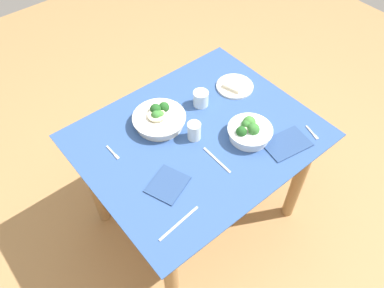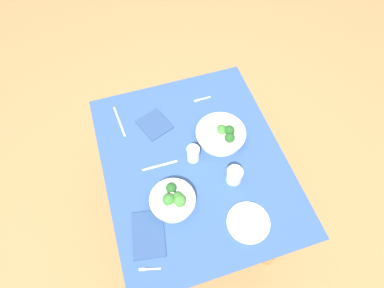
{
  "view_description": "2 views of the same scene",
  "coord_description": "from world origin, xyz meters",
  "px_view_note": "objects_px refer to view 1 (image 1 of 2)",
  "views": [
    {
      "loc": [
        -0.82,
        -0.94,
        2.17
      ],
      "look_at": [
        -0.06,
        -0.03,
        0.77
      ],
      "focal_mm": 36.26,
      "sensor_mm": 36.0,
      "label": 1
    },
    {
      "loc": [
        0.75,
        -0.25,
        2.24
      ],
      "look_at": [
        -0.1,
        0.02,
        0.77
      ],
      "focal_mm": 30.5,
      "sensor_mm": 36.0,
      "label": 2
    }
  ],
  "objects_px": {
    "broccoli_bowl_far": "(159,119)",
    "broccoli_bowl_near": "(249,131)",
    "table_knife_left": "(217,160)",
    "fork_by_near_bowl": "(113,153)",
    "napkin_folded_lower": "(168,184)",
    "bread_side_plate": "(235,86)",
    "table_knife_right": "(179,223)",
    "napkin_folded_upper": "(287,144)",
    "fork_by_far_bowl": "(312,133)",
    "water_glass_side": "(194,131)",
    "water_glass_center": "(201,98)"
  },
  "relations": [
    {
      "from": "broccoli_bowl_far",
      "to": "broccoli_bowl_near",
      "type": "bearing_deg",
      "value": -50.97
    },
    {
      "from": "table_knife_left",
      "to": "fork_by_near_bowl",
      "type": "bearing_deg",
      "value": -133.79
    },
    {
      "from": "table_knife_left",
      "to": "napkin_folded_lower",
      "type": "xyz_separation_m",
      "value": [
        -0.26,
        0.04,
        0.0
      ]
    },
    {
      "from": "table_knife_left",
      "to": "napkin_folded_lower",
      "type": "distance_m",
      "value": 0.26
    },
    {
      "from": "broccoli_bowl_far",
      "to": "bread_side_plate",
      "type": "xyz_separation_m",
      "value": [
        0.48,
        -0.04,
        -0.02
      ]
    },
    {
      "from": "napkin_folded_lower",
      "to": "broccoli_bowl_near",
      "type": "bearing_deg",
      "value": -3.17
    },
    {
      "from": "broccoli_bowl_near",
      "to": "fork_by_near_bowl",
      "type": "distance_m",
      "value": 0.65
    },
    {
      "from": "broccoli_bowl_near",
      "to": "napkin_folded_lower",
      "type": "distance_m",
      "value": 0.48
    },
    {
      "from": "bread_side_plate",
      "to": "fork_by_near_bowl",
      "type": "height_order",
      "value": "bread_side_plate"
    },
    {
      "from": "bread_side_plate",
      "to": "broccoli_bowl_far",
      "type": "bearing_deg",
      "value": 174.84
    },
    {
      "from": "broccoli_bowl_far",
      "to": "broccoli_bowl_near",
      "type": "height_order",
      "value": "broccoli_bowl_near"
    },
    {
      "from": "bread_side_plate",
      "to": "napkin_folded_lower",
      "type": "xyz_separation_m",
      "value": [
        -0.67,
        -0.28,
        -0.01
      ]
    },
    {
      "from": "bread_side_plate",
      "to": "fork_by_near_bowl",
      "type": "distance_m",
      "value": 0.76
    },
    {
      "from": "broccoli_bowl_far",
      "to": "table_knife_right",
      "type": "height_order",
      "value": "broccoli_bowl_far"
    },
    {
      "from": "table_knife_right",
      "to": "broccoli_bowl_far",
      "type": "bearing_deg",
      "value": 55.97
    },
    {
      "from": "broccoli_bowl_far",
      "to": "table_knife_left",
      "type": "relative_size",
      "value": 1.44
    },
    {
      "from": "table_knife_right",
      "to": "napkin_folded_upper",
      "type": "xyz_separation_m",
      "value": [
        0.66,
        0.01,
        0.0
      ]
    },
    {
      "from": "broccoli_bowl_near",
      "to": "table_knife_left",
      "type": "relative_size",
      "value": 1.18
    },
    {
      "from": "napkin_folded_lower",
      "to": "napkin_folded_upper",
      "type": "bearing_deg",
      "value": -16.83
    },
    {
      "from": "napkin_folded_upper",
      "to": "napkin_folded_lower",
      "type": "distance_m",
      "value": 0.61
    },
    {
      "from": "napkin_folded_upper",
      "to": "fork_by_near_bowl",
      "type": "bearing_deg",
      "value": 144.4
    },
    {
      "from": "fork_by_far_bowl",
      "to": "fork_by_near_bowl",
      "type": "height_order",
      "value": "same"
    },
    {
      "from": "water_glass_side",
      "to": "napkin_folded_upper",
      "type": "bearing_deg",
      "value": -45.13
    },
    {
      "from": "fork_by_near_bowl",
      "to": "napkin_folded_upper",
      "type": "relative_size",
      "value": 0.46
    },
    {
      "from": "table_knife_left",
      "to": "broccoli_bowl_near",
      "type": "bearing_deg",
      "value": 93.42
    },
    {
      "from": "broccoli_bowl_far",
      "to": "bread_side_plate",
      "type": "distance_m",
      "value": 0.48
    },
    {
      "from": "broccoli_bowl_far",
      "to": "napkin_folded_upper",
      "type": "relative_size",
      "value": 1.22
    },
    {
      "from": "broccoli_bowl_near",
      "to": "fork_by_far_bowl",
      "type": "xyz_separation_m",
      "value": [
        0.26,
        -0.18,
        -0.04
      ]
    },
    {
      "from": "water_glass_center",
      "to": "table_knife_right",
      "type": "distance_m",
      "value": 0.7
    },
    {
      "from": "water_glass_side",
      "to": "napkin_folded_lower",
      "type": "bearing_deg",
      "value": -152.32
    },
    {
      "from": "bread_side_plate",
      "to": "fork_by_far_bowl",
      "type": "height_order",
      "value": "bread_side_plate"
    },
    {
      "from": "napkin_folded_lower",
      "to": "fork_by_far_bowl",
      "type": "bearing_deg",
      "value": -16.14
    },
    {
      "from": "water_glass_side",
      "to": "napkin_folded_lower",
      "type": "distance_m",
      "value": 0.3
    },
    {
      "from": "broccoli_bowl_far",
      "to": "fork_by_far_bowl",
      "type": "height_order",
      "value": "broccoli_bowl_far"
    },
    {
      "from": "fork_by_far_bowl",
      "to": "napkin_folded_upper",
      "type": "height_order",
      "value": "napkin_folded_upper"
    },
    {
      "from": "fork_by_near_bowl",
      "to": "bread_side_plate",
      "type": "bearing_deg",
      "value": 86.94
    },
    {
      "from": "broccoli_bowl_near",
      "to": "water_glass_center",
      "type": "relative_size",
      "value": 2.65
    },
    {
      "from": "bread_side_plate",
      "to": "table_knife_left",
      "type": "distance_m",
      "value": 0.52
    },
    {
      "from": "bread_side_plate",
      "to": "table_knife_right",
      "type": "xyz_separation_m",
      "value": [
        -0.75,
        -0.46,
        -0.01
      ]
    },
    {
      "from": "water_glass_center",
      "to": "table_knife_left",
      "type": "height_order",
      "value": "water_glass_center"
    },
    {
      "from": "broccoli_bowl_near",
      "to": "water_glass_side",
      "type": "distance_m",
      "value": 0.27
    },
    {
      "from": "fork_by_far_bowl",
      "to": "table_knife_left",
      "type": "distance_m",
      "value": 0.5
    },
    {
      "from": "table_knife_left",
      "to": "napkin_folded_lower",
      "type": "height_order",
      "value": "napkin_folded_lower"
    },
    {
      "from": "broccoli_bowl_far",
      "to": "water_glass_center",
      "type": "xyz_separation_m",
      "value": [
        0.25,
        -0.03,
        0.01
      ]
    },
    {
      "from": "bread_side_plate",
      "to": "water_glass_side",
      "type": "bearing_deg",
      "value": -161.27
    },
    {
      "from": "broccoli_bowl_far",
      "to": "bread_side_plate",
      "type": "bearing_deg",
      "value": -5.16
    },
    {
      "from": "water_glass_center",
      "to": "napkin_folded_lower",
      "type": "height_order",
      "value": "water_glass_center"
    },
    {
      "from": "water_glass_center",
      "to": "table_knife_right",
      "type": "xyz_separation_m",
      "value": [
        -0.52,
        -0.47,
        -0.04
      ]
    },
    {
      "from": "bread_side_plate",
      "to": "fork_by_near_bowl",
      "type": "relative_size",
      "value": 2.01
    },
    {
      "from": "bread_side_plate",
      "to": "table_knife_left",
      "type": "relative_size",
      "value": 1.09
    }
  ]
}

